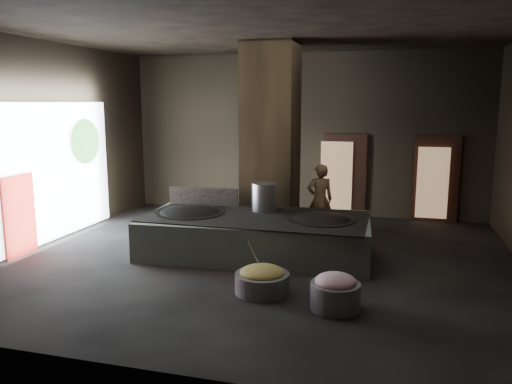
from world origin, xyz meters
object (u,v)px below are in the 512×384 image
(stock_pot, at_px, (265,197))
(meat_basin, at_px, (335,296))
(veg_basin, at_px, (262,283))
(wok_left, at_px, (190,216))
(wok_right, at_px, (321,223))
(cook, at_px, (320,200))
(hearth_platform, at_px, (256,236))

(stock_pot, distance_m, meat_basin, 3.61)
(veg_basin, xyz_separation_m, meat_basin, (1.26, -0.36, 0.04))
(wok_left, bearing_deg, stock_pot, 21.80)
(stock_pot, bearing_deg, wok_left, -158.20)
(wok_left, relative_size, stock_pot, 2.42)
(veg_basin, bearing_deg, wok_right, 71.88)
(cook, bearing_deg, meat_basin, 79.61)
(stock_pot, height_order, cook, cook)
(wok_left, distance_m, cook, 3.21)
(wok_left, relative_size, wok_right, 1.07)
(veg_basin, height_order, meat_basin, meat_basin)
(stock_pot, relative_size, meat_basin, 0.79)
(wok_right, bearing_deg, stock_pot, 158.96)
(hearth_platform, distance_m, cook, 2.27)
(cook, xyz_separation_m, meat_basin, (0.88, -4.35, -0.65))
(wok_left, xyz_separation_m, cook, (2.50, 2.01, 0.11))
(hearth_platform, distance_m, wok_right, 1.39)
(stock_pot, xyz_separation_m, veg_basin, (0.62, -2.58, -0.96))
(hearth_platform, xyz_separation_m, stock_pot, (0.05, 0.55, 0.73))
(cook, bearing_deg, wok_left, 17.06)
(hearth_platform, height_order, cook, cook)
(wok_right, xyz_separation_m, stock_pot, (-1.30, 0.50, 0.38))
(wok_right, height_order, veg_basin, wok_right)
(wok_left, height_order, cook, cook)
(wok_right, distance_m, cook, 1.94)
(wok_left, relative_size, cook, 0.85)
(wok_right, distance_m, veg_basin, 2.26)
(stock_pot, bearing_deg, cook, 54.70)
(stock_pot, bearing_deg, meat_basin, -57.45)
(wok_left, distance_m, wok_right, 2.80)
(wok_left, xyz_separation_m, wok_right, (2.80, 0.10, 0.00))
(veg_basin, bearing_deg, meat_basin, -16.04)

